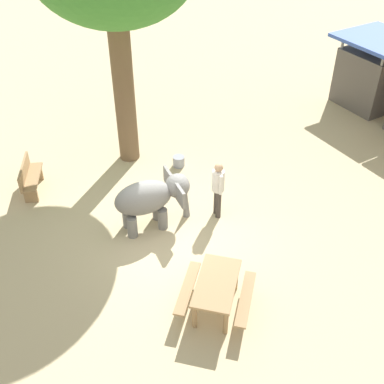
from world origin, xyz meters
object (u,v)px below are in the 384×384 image
Objects in this scene: elephant at (152,198)px; person_handler at (218,186)px; wooden_bench at (29,177)px; picnic_table_near at (216,288)px; market_stall_blue at (372,75)px; feed_bucket at (179,161)px.

elephant is 1.24× the size of person_handler.
wooden_bench is (-3.07, -2.26, -0.41)m from elephant.
market_stall_blue is at bearing 161.66° from picnic_table_near.
market_stall_blue reaches higher than picnic_table_near.
feed_bucket is at bearing 54.40° from elephant.
person_handler reaches higher than picnic_table_near.
market_stall_blue is at bearing 89.82° from feed_bucket.
person_handler is 8.64m from market_stall_blue.
picnic_table_near is 5.85× the size of feed_bucket.
elephant reaches higher than wooden_bench.
elephant is 0.95× the size of picnic_table_near.
elephant is 3.83m from wooden_bench.
elephant is 2.88m from feed_bucket.
market_stall_blue is at bearing -146.67° from person_handler.
wooden_bench is at bearing -26.20° from person_handler.
market_stall_blue is (-2.51, 8.26, 0.19)m from person_handler.
elephant is 1.72m from person_handler.
picnic_table_near is at bearing -21.43° from feed_bucket.
person_handler reaches higher than wooden_bench.
wooden_bench reaches higher than feed_bucket.
elephant is 10.10m from market_stall_blue.
wooden_bench is 4.31m from feed_bucket.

